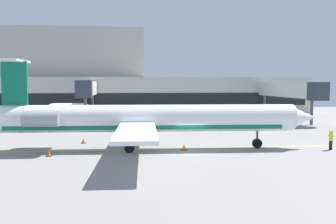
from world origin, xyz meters
name	(u,v)px	position (x,y,z in m)	size (l,w,h in m)	color
ground	(191,153)	(0.00, 0.00, -0.05)	(120.00, 120.00, 0.11)	gray
terminal_building	(107,83)	(-9.71, 47.72, 6.23)	(77.18, 14.99, 17.76)	#B7B2A8
jet_bridge_west	(288,90)	(21.47, 27.69, 4.95)	(2.40, 23.09, 6.33)	silver
jet_bridge_east	(88,89)	(-12.02, 30.89, 5.20)	(2.40, 16.81, 6.60)	silver
regional_jet	(140,119)	(-4.48, 1.86, 2.86)	(32.93, 24.54, 8.22)	white
baggage_tug	(245,119)	(11.34, 19.54, 1.05)	(3.61, 2.85, 2.40)	silver
pushback_tractor	(286,121)	(16.36, 16.86, 0.98)	(2.50, 3.53, 2.17)	silver
fuel_tank	(69,110)	(-15.61, 32.84, 1.53)	(7.54, 2.80, 2.75)	white
marshaller	(331,140)	(12.99, -0.34, 0.93)	(0.34, 0.83, 1.85)	#191E33
safety_cone_alpha	(184,148)	(-0.49, 0.95, 0.25)	(0.47, 0.47, 0.55)	orange
safety_cone_bravo	(83,141)	(-10.13, 6.08, 0.25)	(0.47, 0.47, 0.55)	orange
safety_cone_charlie	(49,153)	(-12.22, -0.61, 0.25)	(0.47, 0.47, 0.55)	orange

